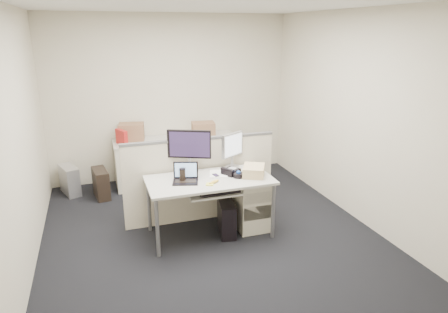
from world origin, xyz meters
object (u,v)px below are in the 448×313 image
object	(u,v)px
monitor_main	(189,151)
laptop	(185,174)
desk	(210,184)
desk_phone	(231,172)

from	to	relation	value
monitor_main	laptop	world-z (taller)	monitor_main
desk	laptop	xyz separation A→B (m)	(-0.30, -0.02, 0.17)
laptop	desk_phone	xyz separation A→B (m)	(0.60, 0.10, -0.08)
monitor_main	desk_phone	xyz separation A→B (m)	(0.46, -0.24, -0.24)
laptop	desk_phone	bearing A→B (deg)	25.77
desk	laptop	size ratio (longest dim) A/B	5.15
laptop	desk_phone	world-z (taller)	laptop
laptop	desk	bearing A→B (deg)	20.12
desk	laptop	distance (m)	0.35
desk	desk_phone	bearing A→B (deg)	14.93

